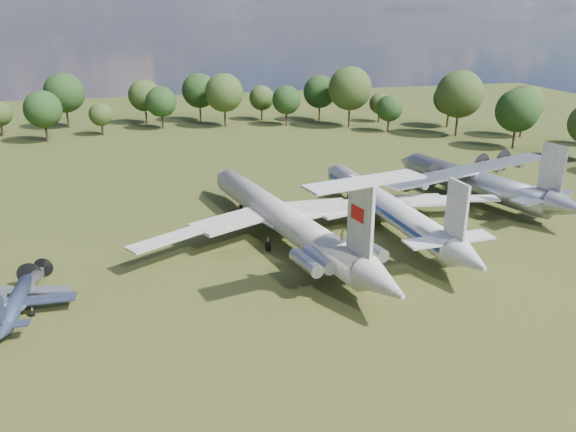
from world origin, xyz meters
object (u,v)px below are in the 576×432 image
object	(u,v)px
an12_transport	(474,186)
person_on_il62	(342,236)
small_prop_west	(17,306)
small_prop_northwest	(23,293)
tu104_jet	(385,210)
il62_airliner	(282,223)

from	to	relation	value
an12_transport	person_on_il62	bearing A→B (deg)	-161.03
small_prop_west	person_on_il62	bearing A→B (deg)	-1.83
small_prop_west	person_on_il62	xyz separation A→B (m)	(34.72, -2.19, 5.03)
small_prop_northwest	an12_transport	bearing A→B (deg)	28.16
an12_transport	small_prop_west	xyz separation A→B (m)	(-66.56, -21.13, -1.47)
small_prop_west	person_on_il62	world-z (taller)	person_on_il62
small_prop_west	person_on_il62	size ratio (longest dim) A/B	9.58
tu104_jet	an12_transport	distance (m)	20.26
il62_airliner	person_on_il62	size ratio (longest dim) A/B	33.17
an12_transport	small_prop_northwest	xyz separation A→B (m)	(-66.46, -17.95, -1.64)
small_prop_northwest	person_on_il62	distance (m)	35.41
il62_airliner	an12_transport	distance (m)	36.09
il62_airliner	person_on_il62	xyz separation A→B (m)	(3.19, -14.68, 3.51)
person_on_il62	tu104_jet	bearing A→B (deg)	-143.50
il62_airliner	an12_transport	bearing A→B (deg)	1.60
tu104_jet	small_prop_west	xyz separation A→B (m)	(-47.52, -14.21, -1.30)
an12_transport	person_on_il62	xyz separation A→B (m)	(-31.85, -23.32, 3.56)
il62_airliner	tu104_jet	size ratio (longest dim) A/B	1.11
an12_transport	small_prop_northwest	size ratio (longest dim) A/B	2.98
an12_transport	person_on_il62	world-z (taller)	person_on_il62
il62_airliner	tu104_jet	xyz separation A→B (m)	(15.99, 1.72, -0.22)
tu104_jet	small_prop_west	distance (m)	49.62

